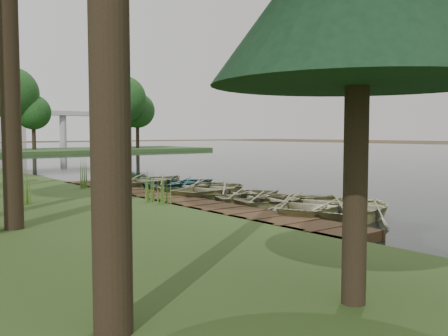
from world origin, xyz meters
TOP-DOWN VIEW (x-y plane):
  - ground at (0.00, 0.00)m, footprint 300.00×300.00m
  - water at (30.00, 20.00)m, footprint 130.00×200.00m
  - boardwalk at (-1.60, 0.00)m, footprint 1.60×16.00m
  - peninsula at (8.00, 50.00)m, footprint 50.00×14.00m
  - building_a at (30.00, 140.00)m, footprint 10.00×8.00m
  - rowboat_0 at (1.21, -5.75)m, footprint 4.24×3.52m
  - rowboat_1 at (0.75, -4.63)m, footprint 4.71×4.14m
  - rowboat_2 at (0.91, -3.04)m, footprint 3.79×3.08m
  - rowboat_3 at (0.87, -1.85)m, footprint 3.59×3.10m
  - rowboat_4 at (1.08, -0.59)m, footprint 3.72×3.25m
  - rowboat_5 at (0.84, 0.63)m, footprint 4.47×3.67m
  - rowboat_6 at (0.96, 2.25)m, footprint 3.76×2.83m
  - rowboat_7 at (1.29, 3.52)m, footprint 3.78×2.85m
  - rowboat_8 at (0.77, 5.05)m, footprint 4.70×4.00m
  - reeds_0 at (-2.60, -1.04)m, footprint 0.60×0.60m
  - reeds_1 at (-2.60, -0.32)m, footprint 0.60×0.60m
  - reeds_2 at (-6.12, 1.58)m, footprint 0.60×0.60m
  - reeds_3 at (-2.60, 4.91)m, footprint 0.60×0.60m

SIDE VIEW (x-z plane):
  - ground at x=0.00m, z-range 0.00..0.00m
  - water at x=30.00m, z-range 0.00..0.05m
  - boardwalk at x=-1.60m, z-range 0.00..0.30m
  - peninsula at x=8.00m, z-range 0.00..0.45m
  - rowboat_3 at x=0.87m, z-range 0.05..0.67m
  - rowboat_4 at x=1.08m, z-range 0.05..0.69m
  - rowboat_2 at x=0.91m, z-range 0.05..0.74m
  - rowboat_6 at x=0.96m, z-range 0.05..0.78m
  - rowboat_7 at x=1.29m, z-range 0.05..0.79m
  - rowboat_0 at x=1.21m, z-range 0.05..0.81m
  - rowboat_5 at x=0.84m, z-range 0.05..0.86m
  - rowboat_1 at x=0.75m, z-range 0.05..0.86m
  - rowboat_8 at x=0.77m, z-range 0.05..0.87m
  - reeds_2 at x=-6.12m, z-range 0.30..1.18m
  - reeds_0 at x=-2.60m, z-range 0.30..1.21m
  - reeds_1 at x=-2.60m, z-range 0.30..1.28m
  - reeds_3 at x=-2.60m, z-range 0.30..1.44m
  - building_a at x=30.00m, z-range 0.00..18.00m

